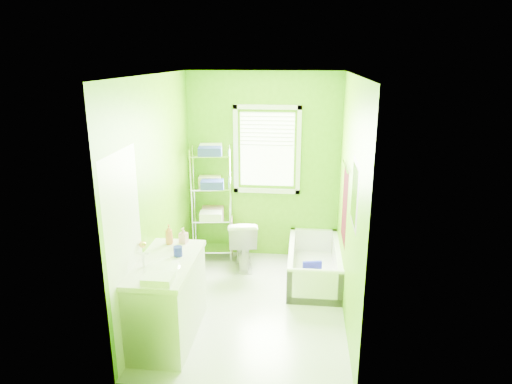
# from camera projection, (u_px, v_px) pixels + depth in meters

# --- Properties ---
(ground) EXTENTS (2.90, 2.90, 0.00)m
(ground) POSITION_uv_depth(u_px,v_px,m) (252.00, 305.00, 5.31)
(ground) COLOR silver
(ground) RESTS_ON ground
(room_envelope) EXTENTS (2.14, 2.94, 2.62)m
(room_envelope) POSITION_uv_depth(u_px,v_px,m) (251.00, 176.00, 4.86)
(room_envelope) COLOR #55A007
(room_envelope) RESTS_ON ground
(window) EXTENTS (0.92, 0.05, 1.22)m
(window) POSITION_uv_depth(u_px,v_px,m) (267.00, 145.00, 6.20)
(window) COLOR white
(window) RESTS_ON ground
(door) EXTENTS (0.09, 0.80, 2.00)m
(door) POSITION_uv_depth(u_px,v_px,m) (126.00, 258.00, 4.18)
(door) COLOR white
(door) RESTS_ON ground
(right_wall_decor) EXTENTS (0.04, 1.48, 1.17)m
(right_wall_decor) POSITION_uv_depth(u_px,v_px,m) (348.00, 200.00, 4.81)
(right_wall_decor) COLOR #3D070A
(right_wall_decor) RESTS_ON ground
(bathtub) EXTENTS (0.65, 1.40, 0.45)m
(bathtub) POSITION_uv_depth(u_px,v_px,m) (314.00, 269.00, 5.88)
(bathtub) COLOR white
(bathtub) RESTS_ON ground
(toilet) EXTENTS (0.50, 0.74, 0.70)m
(toilet) POSITION_uv_depth(u_px,v_px,m) (242.00, 242.00, 6.20)
(toilet) COLOR white
(toilet) RESTS_ON ground
(vanity) EXTENTS (0.58, 1.13, 1.07)m
(vanity) POSITION_uv_depth(u_px,v_px,m) (167.00, 297.00, 4.59)
(vanity) COLOR silver
(vanity) RESTS_ON ground
(wire_shelf_unit) EXTENTS (0.58, 0.47, 1.63)m
(wire_shelf_unit) POSITION_uv_depth(u_px,v_px,m) (213.00, 191.00, 6.27)
(wire_shelf_unit) COLOR silver
(wire_shelf_unit) RESTS_ON ground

